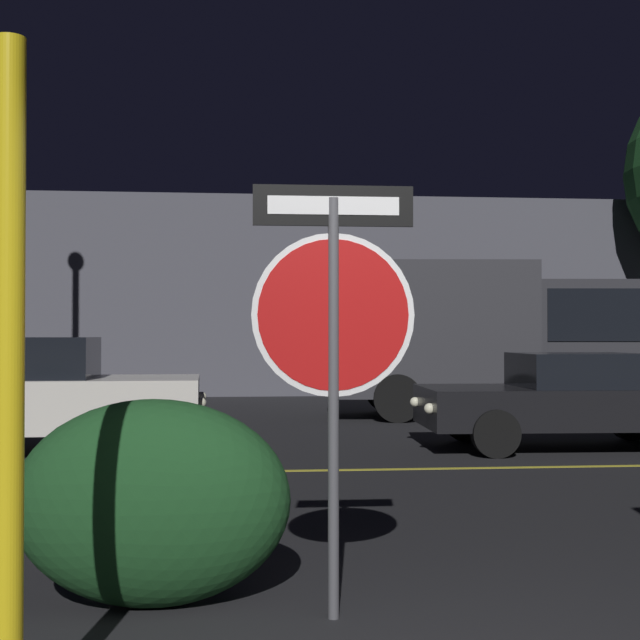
# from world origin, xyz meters

# --- Properties ---
(road_center_stripe) EXTENTS (43.24, 0.12, 0.01)m
(road_center_stripe) POSITION_xyz_m (0.00, 6.60, 0.00)
(road_center_stripe) COLOR gold
(road_center_stripe) RESTS_ON ground_plane
(stop_sign) EXTENTS (0.89, 0.06, 2.33)m
(stop_sign) POSITION_xyz_m (-0.50, 1.41, 1.63)
(stop_sign) COLOR #4C4C51
(stop_sign) RESTS_ON ground_plane
(yellow_pole_left) EXTENTS (0.12, 0.12, 2.66)m
(yellow_pole_left) POSITION_xyz_m (-1.89, 0.12, 1.33)
(yellow_pole_left) COLOR yellow
(yellow_pole_left) RESTS_ON ground_plane
(hedge_bush_2) EXTENTS (1.55, 0.72, 1.16)m
(hedge_bush_2) POSITION_xyz_m (-1.49, 1.71, 0.58)
(hedge_bush_2) COLOR #19421E
(hedge_bush_2) RESTS_ON ground_plane
(passing_car_2) EXTENTS (4.26, 2.06, 1.49)m
(passing_car_2) POSITION_xyz_m (-3.58, 8.47, 0.74)
(passing_car_2) COLOR silver
(passing_car_2) RESTS_ON ground_plane
(passing_car_3) EXTENTS (4.05, 2.00, 1.28)m
(passing_car_3) POSITION_xyz_m (3.46, 8.23, 0.65)
(passing_car_3) COLOR black
(passing_car_3) RESTS_ON ground_plane
(delivery_truck) EXTENTS (6.17, 2.86, 2.84)m
(delivery_truck) POSITION_xyz_m (3.78, 12.90, 1.58)
(delivery_truck) COLOR #2D2D33
(delivery_truck) RESTS_ON ground_plane
(building_backdrop) EXTENTS (34.33, 4.79, 5.02)m
(building_backdrop) POSITION_xyz_m (-0.68, 21.07, 2.51)
(building_backdrop) COLOR #4C4C56
(building_backdrop) RESTS_ON ground_plane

